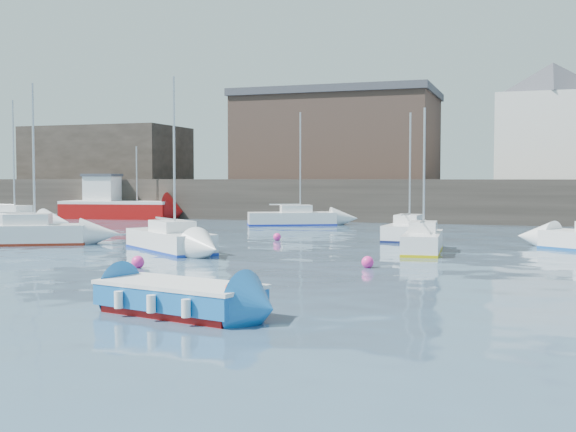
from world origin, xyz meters
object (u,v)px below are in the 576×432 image
(sailboat_e, at_px, (8,220))
(sailboat_b, at_px, (170,240))
(sailboat_c, at_px, (423,241))
(buoy_far, at_px, (277,240))
(fishing_boat, at_px, (114,205))
(buoy_mid, at_px, (368,268))
(sailboat_a, at_px, (23,234))
(blue_dinghy, at_px, (179,297))
(sailboat_f, at_px, (407,230))
(sailboat_h, at_px, (292,218))
(buoy_near, at_px, (138,268))

(sailboat_e, bearing_deg, sailboat_b, -29.94)
(sailboat_b, distance_m, sailboat_c, 10.62)
(sailboat_b, distance_m, buoy_far, 6.90)
(fishing_boat, xyz_separation_m, buoy_mid, (24.95, -23.70, -1.06))
(sailboat_a, bearing_deg, buoy_far, 30.15)
(sailboat_c, bearing_deg, fishing_boat, 145.57)
(sailboat_b, bearing_deg, blue_dinghy, -61.16)
(sailboat_f, height_order, buoy_far, sailboat_f)
(sailboat_e, bearing_deg, sailboat_c, -13.47)
(buoy_mid, relative_size, buoy_far, 1.10)
(sailboat_c, xyz_separation_m, buoy_mid, (-1.04, -5.88, -0.46))
(blue_dinghy, relative_size, sailboat_b, 0.57)
(blue_dinghy, distance_m, sailboat_c, 15.97)
(fishing_boat, bearing_deg, buoy_mid, -43.53)
(sailboat_h, relative_size, buoy_far, 19.18)
(blue_dinghy, distance_m, sailboat_a, 19.71)
(sailboat_a, distance_m, sailboat_c, 18.18)
(fishing_boat, height_order, sailboat_b, sailboat_b)
(sailboat_c, height_order, sailboat_h, sailboat_h)
(buoy_mid, bearing_deg, buoy_near, -161.08)
(fishing_boat, height_order, buoy_mid, fishing_boat)
(buoy_far, bearing_deg, sailboat_a, -149.85)
(blue_dinghy, relative_size, sailboat_e, 0.53)
(sailboat_f, distance_m, sailboat_h, 12.35)
(sailboat_e, height_order, buoy_mid, sailboat_e)
(buoy_mid, bearing_deg, fishing_boat, 136.47)
(buoy_far, bearing_deg, sailboat_b, -111.71)
(sailboat_h, height_order, buoy_mid, sailboat_h)
(blue_dinghy, bearing_deg, buoy_near, 126.36)
(fishing_boat, height_order, buoy_far, fishing_boat)
(sailboat_h, height_order, buoy_near, sailboat_h)
(blue_dinghy, height_order, sailboat_e, sailboat_e)
(sailboat_h, relative_size, buoy_near, 16.61)
(fishing_boat, distance_m, buoy_near, 31.56)
(sailboat_f, relative_size, sailboat_h, 0.87)
(blue_dinghy, distance_m, buoy_mid, 10.01)
(blue_dinghy, distance_m, buoy_far, 19.57)
(sailboat_f, xyz_separation_m, buoy_near, (-6.88, -14.59, -0.45))
(buoy_far, bearing_deg, sailboat_f, 24.38)
(blue_dinghy, distance_m, sailboat_h, 31.18)
(sailboat_b, relative_size, sailboat_f, 1.14)
(sailboat_a, relative_size, buoy_near, 16.73)
(sailboat_h, bearing_deg, sailboat_a, -113.25)
(sailboat_a, bearing_deg, fishing_boat, 111.40)
(fishing_boat, bearing_deg, sailboat_b, -52.77)
(blue_dinghy, bearing_deg, sailboat_a, 138.54)
(sailboat_c, height_order, sailboat_e, sailboat_e)
(fishing_boat, relative_size, sailboat_e, 1.11)
(sailboat_e, xyz_separation_m, buoy_near, (17.78, -14.75, -0.51))
(sailboat_e, xyz_separation_m, sailboat_f, (24.67, -0.16, -0.06))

